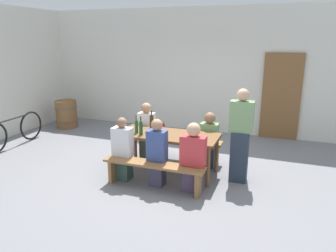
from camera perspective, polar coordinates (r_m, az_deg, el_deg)
ground_plane at (r=5.98m, az=0.00°, el=-8.34°), size 24.00×24.00×0.00m
back_wall at (r=8.43m, az=7.29°, el=9.86°), size 14.00×0.20×3.20m
wooden_door at (r=8.15m, az=19.77°, el=4.97°), size 0.90×0.06×2.10m
tasting_table at (r=5.74m, az=0.00°, el=-2.26°), size 1.83×0.79×0.75m
bench_near at (r=5.24m, az=-2.65°, el=-7.74°), size 1.73×0.30×0.45m
bench_far at (r=6.46m, az=2.14°, el=-3.16°), size 1.73×0.30×0.45m
wine_bottle_0 at (r=6.09m, az=-2.99°, el=0.88°), size 0.07×0.07×0.34m
wine_bottle_1 at (r=5.78m, az=-5.73°, el=-0.03°), size 0.07×0.07×0.33m
wine_bottle_2 at (r=5.66m, az=-4.92°, el=-0.33°), size 0.07×0.07×0.34m
wine_glass_0 at (r=5.92m, az=-0.80°, el=0.31°), size 0.06×0.06×0.17m
wine_glass_1 at (r=5.85m, az=-8.30°, el=-0.11°), size 0.07×0.07×0.15m
seated_guest_near_0 at (r=5.56m, az=-8.16°, el=-4.43°), size 0.35×0.24×1.13m
seated_guest_near_1 at (r=5.29m, az=-1.99°, el=-5.06°), size 0.32×0.24×1.16m
seated_guest_near_2 at (r=5.11m, az=4.54°, el=-5.97°), size 0.40×0.24×1.16m
seated_guest_far_0 at (r=6.49m, az=-3.87°, el=-1.04°), size 0.33×0.24×1.18m
seated_guest_far_1 at (r=6.11m, az=7.43°, el=-2.63°), size 0.34×0.24×1.09m
standing_host at (r=5.51m, az=12.95°, el=-2.05°), size 0.39×0.24×1.63m
wine_barrel at (r=9.29m, az=-17.89°, el=2.10°), size 0.61×0.61×0.76m
parked_bicycle_0 at (r=8.06m, az=-26.20°, el=-0.80°), size 0.20×1.80×0.90m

